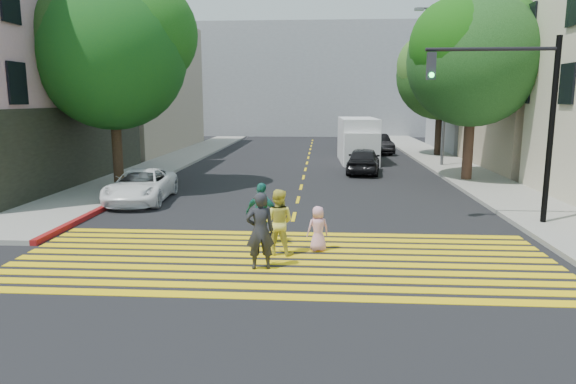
# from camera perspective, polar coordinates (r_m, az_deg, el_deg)

# --- Properties ---
(ground) EXTENTS (120.00, 120.00, 0.00)m
(ground) POSITION_cam_1_polar(r_m,az_deg,el_deg) (11.71, -0.99, -9.39)
(ground) COLOR black
(sidewalk_left) EXTENTS (3.00, 40.00, 0.15)m
(sidewalk_left) POSITION_cam_1_polar(r_m,az_deg,el_deg) (34.52, -12.10, 3.61)
(sidewalk_left) COLOR gray
(sidewalk_left) RESTS_ON ground
(sidewalk_right) EXTENTS (3.00, 60.00, 0.15)m
(sidewalk_right) POSITION_cam_1_polar(r_m,az_deg,el_deg) (27.34, 19.84, 1.53)
(sidewalk_right) COLOR gray
(sidewalk_right) RESTS_ON ground
(curb_red) EXTENTS (0.20, 8.00, 0.16)m
(curb_red) POSITION_cam_1_polar(r_m,az_deg,el_deg) (19.10, -20.51, -2.05)
(curb_red) COLOR maroon
(curb_red) RESTS_ON ground
(crosswalk) EXTENTS (13.40, 5.30, 0.01)m
(crosswalk) POSITION_cam_1_polar(r_m,az_deg,el_deg) (12.91, -0.51, -7.47)
(crosswalk) COLOR yellow
(crosswalk) RESTS_ON ground
(lane_line) EXTENTS (0.12, 34.40, 0.01)m
(lane_line) POSITION_cam_1_polar(r_m,az_deg,el_deg) (33.73, 2.20, 3.56)
(lane_line) COLOR yellow
(lane_line) RESTS_ON ground
(building_left_tan) EXTENTS (12.00, 16.00, 10.00)m
(building_left_tan) POSITION_cam_1_polar(r_m,az_deg,el_deg) (42.52, -20.05, 11.08)
(building_left_tan) COLOR tan
(building_left_tan) RESTS_ON ground
(building_right_grey) EXTENTS (10.00, 10.00, 10.00)m
(building_right_grey) POSITION_cam_1_polar(r_m,az_deg,el_deg) (43.35, 23.18, 10.85)
(building_right_grey) COLOR gray
(building_right_grey) RESTS_ON ground
(backdrop_block) EXTENTS (30.00, 8.00, 12.00)m
(backdrop_block) POSITION_cam_1_polar(r_m,az_deg,el_deg) (59.03, 2.97, 12.25)
(backdrop_block) COLOR gray
(backdrop_block) RESTS_ON ground
(tree_left) EXTENTS (7.49, 7.20, 9.05)m
(tree_left) POSITION_cam_1_polar(r_m,az_deg,el_deg) (23.63, -18.82, 14.99)
(tree_left) COLOR black
(tree_left) RESTS_ON ground
(tree_right_near) EXTENTS (7.93, 7.88, 8.95)m
(tree_right_near) POSITION_cam_1_polar(r_m,az_deg,el_deg) (26.13, 20.07, 14.30)
(tree_right_near) COLOR #453323
(tree_right_near) RESTS_ON ground
(tree_right_far) EXTENTS (7.54, 7.39, 8.70)m
(tree_right_far) POSITION_cam_1_polar(r_m,az_deg,el_deg) (37.04, 16.76, 12.83)
(tree_right_far) COLOR black
(tree_right_far) RESTS_ON ground
(pedestrian_man) EXTENTS (0.75, 0.58, 1.84)m
(pedestrian_man) POSITION_cam_1_polar(r_m,az_deg,el_deg) (11.99, -3.12, -4.34)
(pedestrian_man) COLOR #25262B
(pedestrian_man) RESTS_ON ground
(pedestrian_woman) EXTENTS (0.93, 0.78, 1.70)m
(pedestrian_woman) POSITION_cam_1_polar(r_m,az_deg,el_deg) (13.11, -1.13, -3.36)
(pedestrian_woman) COLOR #DFD44F
(pedestrian_woman) RESTS_ON ground
(pedestrian_child) EXTENTS (0.68, 0.55, 1.20)m
(pedestrian_child) POSITION_cam_1_polar(r_m,az_deg,el_deg) (13.48, 3.34, -4.09)
(pedestrian_child) COLOR #E9A1B8
(pedestrian_child) RESTS_ON ground
(pedestrian_extra) EXTENTS (1.09, 0.79, 1.71)m
(pedestrian_extra) POSITION_cam_1_polar(r_m,az_deg,el_deg) (14.03, -2.90, -2.44)
(pedestrian_extra) COLOR #1E7267
(pedestrian_extra) RESTS_ON ground
(white_sedan) EXTENTS (2.40, 4.65, 1.25)m
(white_sedan) POSITION_cam_1_polar(r_m,az_deg,el_deg) (20.73, -16.02, 0.67)
(white_sedan) COLOR white
(white_sedan) RESTS_ON ground
(dark_car_near) EXTENTS (2.20, 4.36, 1.42)m
(dark_car_near) POSITION_cam_1_polar(r_m,az_deg,el_deg) (27.92, 8.39, 3.52)
(dark_car_near) COLOR black
(dark_car_near) RESTS_ON ground
(silver_car) EXTENTS (2.05, 4.46, 1.26)m
(silver_car) POSITION_cam_1_polar(r_m,az_deg,el_deg) (43.18, 7.12, 5.79)
(silver_car) COLOR #ABABAB
(silver_car) RESTS_ON ground
(dark_car_parked) EXTENTS (2.17, 4.51, 1.42)m
(dark_car_parked) POSITION_cam_1_polar(r_m,az_deg,el_deg) (38.49, 9.89, 5.30)
(dark_car_parked) COLOR black
(dark_car_parked) RESTS_ON ground
(white_van) EXTENTS (2.39, 5.93, 2.76)m
(white_van) POSITION_cam_1_polar(r_m,az_deg,el_deg) (32.99, 7.79, 5.60)
(white_van) COLOR white
(white_van) RESTS_ON ground
(traffic_signal) EXTENTS (3.96, 0.34, 5.80)m
(traffic_signal) POSITION_cam_1_polar(r_m,az_deg,el_deg) (17.20, 24.08, 8.78)
(traffic_signal) COLOR black
(traffic_signal) RESTS_ON ground
(street_lamp) EXTENTS (2.07, 0.34, 9.13)m
(street_lamp) POSITION_cam_1_polar(r_m,az_deg,el_deg) (31.22, 16.85, 12.23)
(street_lamp) COLOR #555559
(street_lamp) RESTS_ON ground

